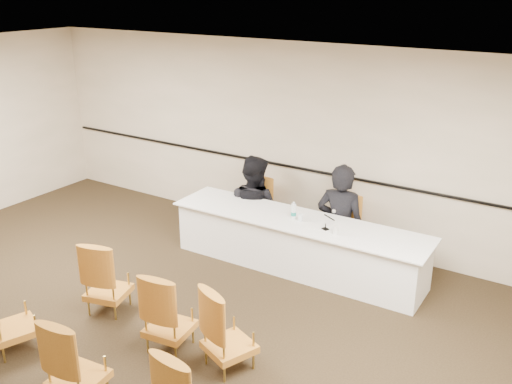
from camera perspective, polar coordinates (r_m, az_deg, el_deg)
floor at (r=6.45m, az=-13.20°, el=-16.59°), size 10.00×10.00×0.00m
ceiling at (r=5.25m, az=-15.86°, el=10.64°), size 10.00×10.00×0.00m
wall_back at (r=8.71m, az=4.90°, el=4.90°), size 10.00×0.04×3.00m
wall_rail at (r=8.80m, az=4.70°, el=2.33°), size 9.80×0.04×0.03m
panel_table at (r=8.00m, az=4.14°, el=-5.20°), size 3.71×0.92×0.74m
panelist_main at (r=8.26m, az=8.39°, el=-3.63°), size 0.75×0.54×1.93m
panelist_main_chair at (r=8.26m, az=8.39°, el=-3.71°), size 0.51×0.51×0.95m
panelist_second at (r=8.89m, az=-0.24°, el=-2.03°), size 0.94×0.76×1.84m
panelist_second_chair at (r=8.87m, az=-0.24°, el=-1.73°), size 0.51×0.51×0.95m
papers at (r=7.63m, az=6.44°, el=-3.51°), size 0.34×0.27×0.00m
microphone at (r=7.52m, az=6.99°, el=-2.86°), size 0.16×0.21×0.26m
water_bottle at (r=7.83m, az=3.79°, el=-1.83°), size 0.09×0.09×0.24m
drinking_glass at (r=7.78m, az=4.45°, el=-2.58°), size 0.08×0.08×0.10m
coffee_cup at (r=7.43m, az=7.98°, el=-3.82°), size 0.09×0.09×0.11m
aud_chair_front_left at (r=7.18m, az=-14.68°, el=-8.10°), size 0.62×0.62×0.95m
aud_chair_front_mid at (r=6.36m, az=-8.71°, el=-11.63°), size 0.56×0.56×0.95m
aud_chair_front_right at (r=6.02m, az=-2.71°, el=-13.42°), size 0.65×0.65×0.95m
aud_chair_back_left at (r=6.81m, az=-23.24°, el=-10.90°), size 0.65×0.65×0.95m
aud_chair_back_mid at (r=5.84m, az=-17.53°, el=-15.67°), size 0.55×0.55×0.95m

